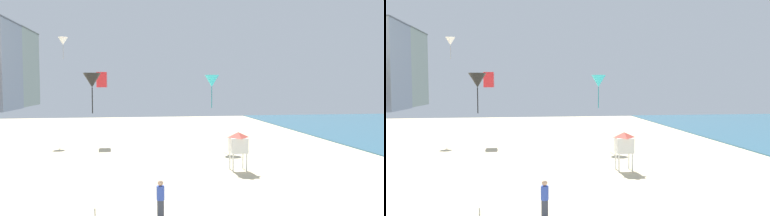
# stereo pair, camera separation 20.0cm
# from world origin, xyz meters

# --- Properties ---
(boardwalk_hotel_furthest) EXTENTS (12.11, 17.21, 20.24)m
(boardwalk_hotel_furthest) POSITION_xyz_m (-30.80, 100.41, 10.13)
(boardwalk_hotel_furthest) COLOR #B7C6B2
(boardwalk_hotel_furthest) RESTS_ON ground
(kite_flyer) EXTENTS (0.34, 0.34, 1.64)m
(kite_flyer) POSITION_xyz_m (3.95, 8.71, 0.92)
(kite_flyer) COLOR #383D4C
(kite_flyer) RESTS_ON ground
(lifeguard_stand) EXTENTS (1.10, 1.10, 2.55)m
(lifeguard_stand) POSITION_xyz_m (9.58, 17.08, 1.84)
(lifeguard_stand) COLOR white
(lifeguard_stand) RESTS_ON ground
(kite_cyan_delta) EXTENTS (1.33, 1.33, 3.02)m
(kite_cyan_delta) POSITION_xyz_m (9.77, 27.08, 6.00)
(kite_cyan_delta) COLOR #2DB7CC
(kite_white_delta) EXTENTS (1.03, 1.03, 2.33)m
(kite_white_delta) POSITION_xyz_m (-4.76, 35.42, 10.31)
(kite_white_delta) COLOR white
(kite_red_box_2) EXTENTS (0.95, 0.95, 1.50)m
(kite_red_box_2) POSITION_xyz_m (-0.42, 31.44, 6.16)
(kite_red_box_2) COLOR red
(kite_black_delta) EXTENTS (0.95, 0.95, 2.17)m
(kite_black_delta) POSITION_xyz_m (0.63, 13.83, 5.90)
(kite_black_delta) COLOR black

